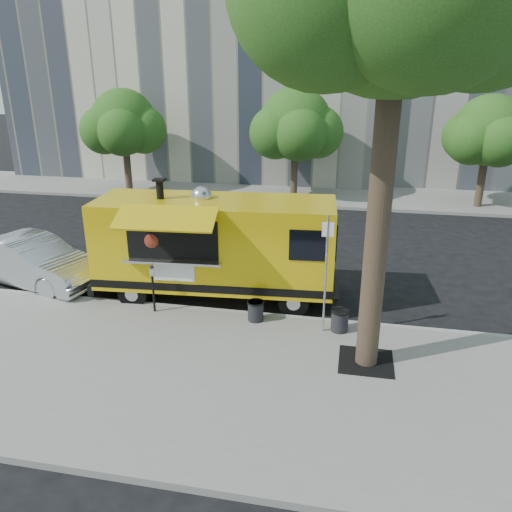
{
  "coord_description": "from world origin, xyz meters",
  "views": [
    {
      "loc": [
        2.07,
        -12.74,
        6.23
      ],
      "look_at": [
        -0.47,
        0.0,
        1.44
      ],
      "focal_mm": 35.0,
      "sensor_mm": 36.0,
      "label": 1
    }
  ],
  "objects": [
    {
      "name": "curb",
      "position": [
        0.0,
        -0.93,
        0.07
      ],
      "size": [
        60.0,
        0.14,
        0.16
      ],
      "primitive_type": "cube",
      "color": "#999993",
      "rests_on": "ground"
    },
    {
      "name": "food_truck",
      "position": [
        -1.71,
        0.17,
        1.62
      ],
      "size": [
        7.13,
        3.61,
        3.46
      ],
      "rotation": [
        0.0,
        0.0,
        0.07
      ],
      "color": "gold",
      "rests_on": "ground"
    },
    {
      "name": "ground",
      "position": [
        0.0,
        0.0,
        0.0
      ],
      "size": [
        120.0,
        120.0,
        0.0
      ],
      "primitive_type": "plane",
      "color": "black",
      "rests_on": "ground"
    },
    {
      "name": "far_sidewalk",
      "position": [
        0.0,
        13.5,
        0.07
      ],
      "size": [
        60.0,
        5.0,
        0.15
      ],
      "primitive_type": "cube",
      "color": "gray",
      "rests_on": "ground"
    },
    {
      "name": "far_tree_a",
      "position": [
        -10.0,
        12.3,
        3.78
      ],
      "size": [
        3.42,
        3.42,
        5.36
      ],
      "color": "#33261C",
      "rests_on": "far_sidewalk"
    },
    {
      "name": "trash_bin_right",
      "position": [
        -0.22,
        -1.32,
        0.43
      ],
      "size": [
        0.44,
        0.44,
        0.53
      ],
      "color": "black",
      "rests_on": "sidewalk"
    },
    {
      "name": "parking_meter",
      "position": [
        -3.0,
        -1.35,
        0.98
      ],
      "size": [
        0.11,
        0.11,
        1.33
      ],
      "color": "black",
      "rests_on": "sidewalk"
    },
    {
      "name": "sedan",
      "position": [
        -7.51,
        0.0,
        0.76
      ],
      "size": [
        4.89,
        2.75,
        1.52
      ],
      "primitive_type": "imported",
      "rotation": [
        0.0,
        0.0,
        1.31
      ],
      "color": "#B4B7BC",
      "rests_on": "ground"
    },
    {
      "name": "far_tree_c",
      "position": [
        8.0,
        12.4,
        3.72
      ],
      "size": [
        3.24,
        3.24,
        5.21
      ],
      "color": "#33261C",
      "rests_on": "far_sidewalk"
    },
    {
      "name": "sign_post",
      "position": [
        1.55,
        -1.55,
        1.85
      ],
      "size": [
        0.28,
        0.06,
        3.0
      ],
      "color": "silver",
      "rests_on": "sidewalk"
    },
    {
      "name": "trash_bin_left",
      "position": [
        1.95,
        -1.46,
        0.45
      ],
      "size": [
        0.46,
        0.46,
        0.56
      ],
      "color": "black",
      "rests_on": "sidewalk"
    },
    {
      "name": "tree_well",
      "position": [
        2.6,
        -2.8,
        0.15
      ],
      "size": [
        1.2,
        1.2,
        0.02
      ],
      "primitive_type": "cube",
      "color": "black",
      "rests_on": "sidewalk"
    },
    {
      "name": "far_tree_b",
      "position": [
        -1.0,
        12.7,
        3.83
      ],
      "size": [
        3.6,
        3.6,
        5.5
      ],
      "color": "#33261C",
      "rests_on": "far_sidewalk"
    },
    {
      "name": "sidewalk",
      "position": [
        0.0,
        -4.0,
        0.07
      ],
      "size": [
        60.0,
        6.0,
        0.15
      ],
      "primitive_type": "cube",
      "color": "gray",
      "rests_on": "ground"
    }
  ]
}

